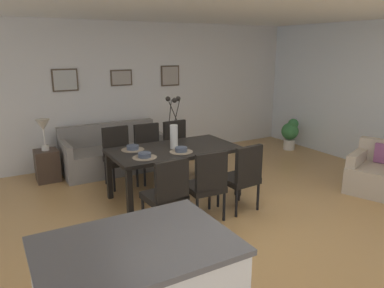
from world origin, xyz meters
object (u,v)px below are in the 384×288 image
(bowl_near_right, at_px, (133,147))
(framed_picture_center, at_px, (121,78))
(bowl_near_left, at_px, (145,155))
(potted_plant, at_px, (290,133))
(dining_chair_near_right, at_px, (119,153))
(bowl_far_left, at_px, (181,149))
(armchair, at_px, (380,174))
(framed_picture_left, at_px, (65,80))
(sofa, at_px, (113,154))
(dining_chair_near_left, at_px, (167,192))
(side_table, at_px, (47,166))
(dining_chair_mid_left, at_px, (243,174))
(centerpiece_vase, at_px, (174,129))
(dining_chair_far_left, at_px, (207,182))
(table_lamp, at_px, (43,128))
(dining_table, at_px, (174,153))
(dining_chair_mid_right, at_px, (178,145))
(framed_picture_right, at_px, (170,76))
(dining_chair_far_right, at_px, (149,150))

(bowl_near_right, distance_m, framed_picture_center, 2.15)
(bowl_near_left, height_order, potted_plant, bowl_near_left)
(dining_chair_near_right, relative_size, bowl_far_left, 5.41)
(bowl_far_left, height_order, armchair, bowl_far_left)
(framed_picture_left, bearing_deg, sofa, -37.55)
(bowl_far_left, bearing_deg, dining_chair_near_left, -128.73)
(sofa, bearing_deg, framed_picture_center, 51.49)
(side_table, bearing_deg, dining_chair_mid_left, -50.29)
(dining_chair_near_right, bearing_deg, potted_plant, 2.67)
(centerpiece_vase, bearing_deg, framed_picture_center, 90.02)
(dining_chair_near_right, relative_size, potted_plant, 1.37)
(side_table, bearing_deg, framed_picture_center, 18.36)
(dining_chair_near_right, distance_m, dining_chair_far_left, 1.86)
(side_table, distance_m, potted_plant, 4.87)
(bowl_near_left, height_order, framed_picture_center, framed_picture_center)
(centerpiece_vase, bearing_deg, framed_picture_left, 115.38)
(bowl_far_left, height_order, table_lamp, table_lamp)
(bowl_near_right, bearing_deg, table_lamp, 124.25)
(dining_table, distance_m, armchair, 3.13)
(dining_chair_near_left, relative_size, dining_chair_near_right, 1.00)
(bowl_near_right, bearing_deg, dining_table, -21.76)
(dining_chair_mid_left, xyz_separation_m, bowl_near_right, (-1.11, 1.08, 0.27))
(dining_chair_far_left, relative_size, bowl_far_left, 5.41)
(dining_chair_mid_right, relative_size, bowl_near_right, 5.41)
(dining_chair_mid_left, distance_m, framed_picture_center, 3.23)
(dining_table, bearing_deg, framed_picture_right, 64.65)
(dining_chair_mid_right, height_order, side_table, dining_chair_mid_right)
(table_lamp, distance_m, framed_picture_center, 1.73)
(dining_chair_far_right, bearing_deg, table_lamp, 152.77)
(armchair, bearing_deg, dining_table, 154.04)
(dining_table, xyz_separation_m, dining_chair_mid_right, (0.51, 0.86, -0.15))
(dining_table, distance_m, sofa, 1.74)
(table_lamp, height_order, potted_plant, table_lamp)
(bowl_near_right, relative_size, framed_picture_right, 0.43)
(dining_chair_far_right, height_order, bowl_near_right, dining_chair_far_right)
(dining_chair_near_right, xyz_separation_m, potted_plant, (3.86, 0.18, -0.14))
(framed_picture_right, bearing_deg, potted_plant, -24.35)
(dining_table, relative_size, bowl_far_left, 10.59)
(dining_chair_mid_left, bearing_deg, bowl_near_left, 149.69)
(dining_chair_mid_left, distance_m, centerpiece_vase, 1.15)
(dining_chair_mid_left, bearing_deg, centerpiece_vase, 123.29)
(dining_chair_far_right, height_order, centerpiece_vase, centerpiece_vase)
(framed_picture_right, xyz_separation_m, potted_plant, (2.32, -1.05, -1.21))
(framed_picture_right, bearing_deg, bowl_near_right, -128.96)
(bowl_far_left, xyz_separation_m, table_lamp, (-1.51, 1.85, 0.11))
(framed_picture_center, bearing_deg, bowl_far_left, -90.00)
(dining_chair_far_right, relative_size, dining_chair_mid_right, 1.00)
(bowl_near_right, distance_m, framed_picture_left, 2.13)
(table_lamp, xyz_separation_m, framed_picture_right, (2.52, 0.50, 0.69))
(dining_chair_near_right, xyz_separation_m, bowl_near_right, (-0.01, -0.69, 0.27))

